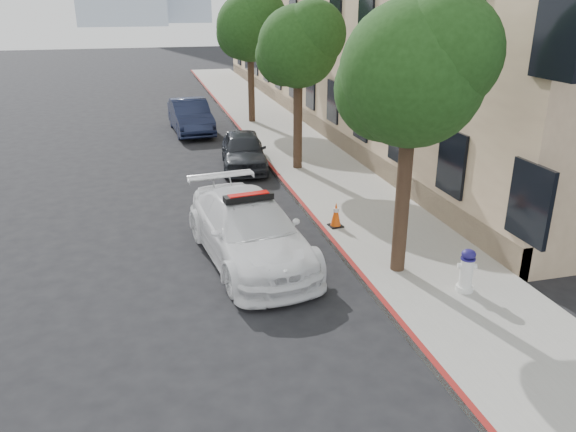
% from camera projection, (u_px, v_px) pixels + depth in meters
% --- Properties ---
extents(ground, '(120.00, 120.00, 0.00)m').
position_uv_depth(ground, '(247.00, 251.00, 13.25)').
color(ground, black).
rests_on(ground, ground).
extents(sidewalk, '(3.20, 50.00, 0.15)m').
position_uv_depth(sidewalk, '(288.00, 141.00, 23.08)').
color(sidewalk, gray).
rests_on(sidewalk, ground).
extents(curb_strip, '(0.12, 50.00, 0.15)m').
position_uv_depth(curb_strip, '(251.00, 144.00, 22.72)').
color(curb_strip, maroon).
rests_on(curb_strip, ground).
extents(building, '(8.00, 36.00, 10.00)m').
position_uv_depth(building, '(373.00, 11.00, 27.12)').
color(building, tan).
rests_on(building, ground).
extents(tree_near, '(2.92, 2.82, 5.62)m').
position_uv_depth(tree_near, '(414.00, 73.00, 10.57)').
color(tree_near, black).
rests_on(tree_near, sidewalk).
extents(tree_mid, '(2.77, 2.64, 5.43)m').
position_uv_depth(tree_mid, '(299.00, 46.00, 17.82)').
color(tree_mid, black).
rests_on(tree_mid, sidewalk).
extents(tree_far, '(3.10, 3.00, 5.81)m').
position_uv_depth(tree_far, '(251.00, 27.00, 24.95)').
color(tree_far, black).
rests_on(tree_far, sidewalk).
extents(police_car, '(2.61, 5.18, 1.59)m').
position_uv_depth(police_car, '(249.00, 230.00, 12.60)').
color(police_car, white).
rests_on(police_car, ground).
extents(parked_car_mid, '(1.94, 3.88, 1.27)m').
position_uv_depth(parked_car_mid, '(244.00, 150.00, 19.54)').
color(parked_car_mid, '#212429').
rests_on(parked_car_mid, ground).
extents(parked_car_far, '(1.77, 4.43, 1.43)m').
position_uv_depth(parked_car_far, '(190.00, 116.00, 24.69)').
color(parked_car_far, '#141A33').
rests_on(parked_car_far, ground).
extents(fire_hydrant, '(0.38, 0.34, 0.89)m').
position_uv_depth(fire_hydrant, '(467.00, 271.00, 11.03)').
color(fire_hydrant, white).
rests_on(fire_hydrant, sidewalk).
extents(traffic_cone, '(0.37, 0.37, 0.65)m').
position_uv_depth(traffic_cone, '(336.00, 214.00, 14.20)').
color(traffic_cone, black).
rests_on(traffic_cone, sidewalk).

